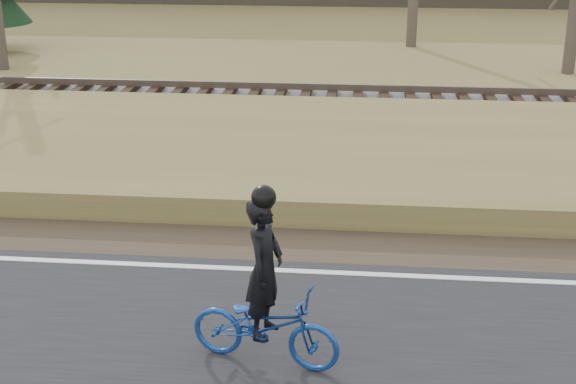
{
  "coord_description": "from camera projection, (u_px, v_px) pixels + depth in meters",
  "views": [
    {
      "loc": [
        5.54,
        -9.63,
        4.9
      ],
      "look_at": [
        4.56,
        0.5,
        1.1
      ],
      "focal_mm": 50.0,
      "sensor_mm": 36.0,
      "label": 1
    }
  ],
  "objects": [
    {
      "name": "cyclist",
      "position": [
        265.0,
        309.0,
        8.6
      ],
      "size": [
        1.77,
        0.94,
        2.06
      ],
      "rotation": [
        0.0,
        0.0,
        1.35
      ],
      "color": "navy",
      "rests_on": "road"
    },
    {
      "name": "ballast",
      "position": [
        124.0,
        108.0,
        18.57
      ],
      "size": [
        120.0,
        3.0,
        0.45
      ],
      "primitive_type": "cube",
      "color": "slate",
      "rests_on": "ground"
    },
    {
      "name": "railroad",
      "position": [
        123.0,
        95.0,
        18.46
      ],
      "size": [
        120.0,
        2.4,
        0.29
      ],
      "color": "black",
      "rests_on": "ballast"
    },
    {
      "name": "embankment",
      "position": [
        65.0,
        159.0,
        15.03
      ],
      "size": [
        120.0,
        5.0,
        0.44
      ],
      "primitive_type": "cube",
      "color": "olive",
      "rests_on": "ground"
    }
  ]
}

